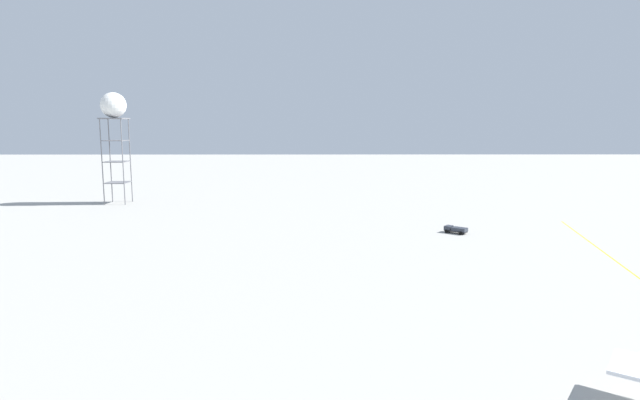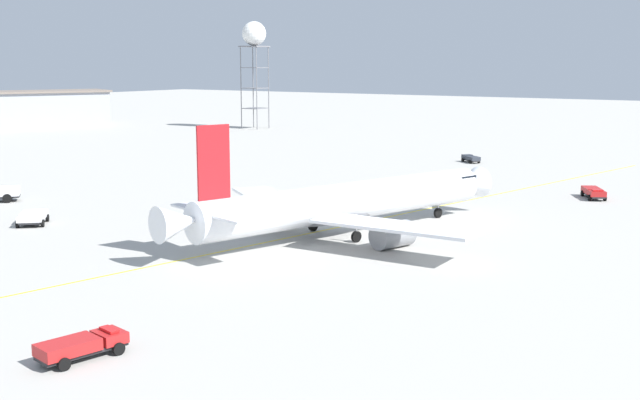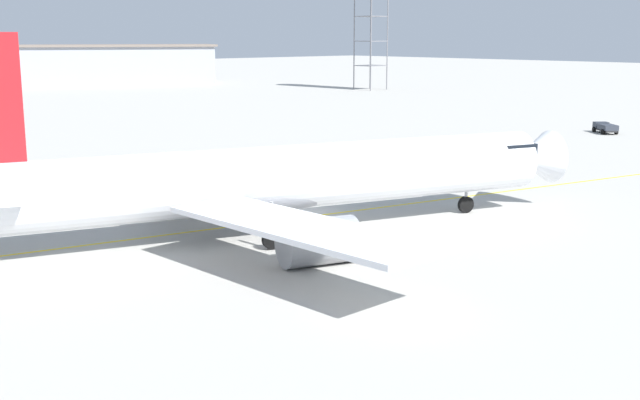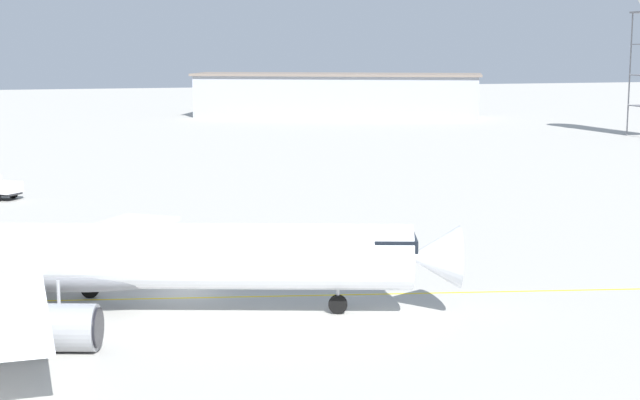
{
  "view_description": "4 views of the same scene",
  "coord_description": "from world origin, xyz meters",
  "px_view_note": "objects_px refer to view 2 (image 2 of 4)",
  "views": [
    {
      "loc": [
        -35.02,
        33.55,
        19.45
      ],
      "look_at": [
        36.81,
        33.28,
        8.88
      ],
      "focal_mm": 28.96,
      "sensor_mm": 36.0,
      "label": 1
    },
    {
      "loc": [
        -72.23,
        -43.95,
        17.14
      ],
      "look_at": [
        -4.89,
        -0.01,
        3.16
      ],
      "focal_mm": 44.92,
      "sensor_mm": 36.0,
      "label": 2
    },
    {
      "loc": [
        -34.63,
        -39.51,
        11.59
      ],
      "look_at": [
        -4.03,
        -5.95,
        2.28
      ],
      "focal_mm": 45.27,
      "sensor_mm": 36.0,
      "label": 3
    },
    {
      "loc": [
        -8.47,
        -58.72,
        15.22
      ],
      "look_at": [
        12.32,
        11.48,
        3.54
      ],
      "focal_mm": 54.33,
      "sensor_mm": 36.0,
      "label": 4
    }
  ],
  "objects_px": {
    "pushback_tug_truck": "(33,217)",
    "baggage_truck_truck": "(471,158)",
    "airliner_main": "(343,204)",
    "radar_tower": "(254,38)",
    "ops_pickup_truck": "(82,345)",
    "ops_pickup_truck_extra": "(593,192)"
  },
  "relations": [
    {
      "from": "pushback_tug_truck",
      "to": "baggage_truck_truck",
      "type": "relative_size",
      "value": 1.21
    },
    {
      "from": "airliner_main",
      "to": "baggage_truck_truck",
      "type": "relative_size",
      "value": 9.87
    },
    {
      "from": "baggage_truck_truck",
      "to": "radar_tower",
      "type": "relative_size",
      "value": 0.15
    },
    {
      "from": "pushback_tug_truck",
      "to": "radar_tower",
      "type": "xyz_separation_m",
      "value": [
        111.06,
        55.93,
        22.14
      ]
    },
    {
      "from": "airliner_main",
      "to": "pushback_tug_truck",
      "type": "height_order",
      "value": "airliner_main"
    },
    {
      "from": "ops_pickup_truck",
      "to": "radar_tower",
      "type": "distance_m",
      "value": 164.13
    },
    {
      "from": "baggage_truck_truck",
      "to": "ops_pickup_truck_extra",
      "type": "relative_size",
      "value": 0.78
    },
    {
      "from": "baggage_truck_truck",
      "to": "radar_tower",
      "type": "xyz_separation_m",
      "value": [
        36.11,
        74.42,
        22.24
      ]
    },
    {
      "from": "airliner_main",
      "to": "ops_pickup_truck",
      "type": "xyz_separation_m",
      "value": [
        -37.17,
        -4.87,
        -2.33
      ]
    },
    {
      "from": "baggage_truck_truck",
      "to": "ops_pickup_truck",
      "type": "relative_size",
      "value": 0.75
    },
    {
      "from": "airliner_main",
      "to": "ops_pickup_truck_extra",
      "type": "bearing_deg",
      "value": -5.69
    },
    {
      "from": "baggage_truck_truck",
      "to": "ops_pickup_truck",
      "type": "xyz_separation_m",
      "value": [
        -98.52,
        -16.81,
        0.1
      ]
    },
    {
      "from": "radar_tower",
      "to": "pushback_tug_truck",
      "type": "bearing_deg",
      "value": -153.27
    },
    {
      "from": "pushback_tug_truck",
      "to": "baggage_truck_truck",
      "type": "height_order",
      "value": "pushback_tug_truck"
    },
    {
      "from": "ops_pickup_truck",
      "to": "airliner_main",
      "type": "bearing_deg",
      "value": 19.5
    },
    {
      "from": "baggage_truck_truck",
      "to": "ops_pickup_truck_extra",
      "type": "bearing_deg",
      "value": 175.37
    },
    {
      "from": "airliner_main",
      "to": "ops_pickup_truck_extra",
      "type": "xyz_separation_m",
      "value": [
        35.64,
        -15.26,
        -2.33
      ]
    },
    {
      "from": "ops_pickup_truck",
      "to": "radar_tower",
      "type": "height_order",
      "value": "radar_tower"
    },
    {
      "from": "ops_pickup_truck_extra",
      "to": "radar_tower",
      "type": "distance_m",
      "value": 121.0
    },
    {
      "from": "airliner_main",
      "to": "radar_tower",
      "type": "height_order",
      "value": "radar_tower"
    },
    {
      "from": "ops_pickup_truck",
      "to": "ops_pickup_truck_extra",
      "type": "distance_m",
      "value": 73.54
    },
    {
      "from": "pushback_tug_truck",
      "to": "ops_pickup_truck_extra",
      "type": "height_order",
      "value": "ops_pickup_truck_extra"
    }
  ]
}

